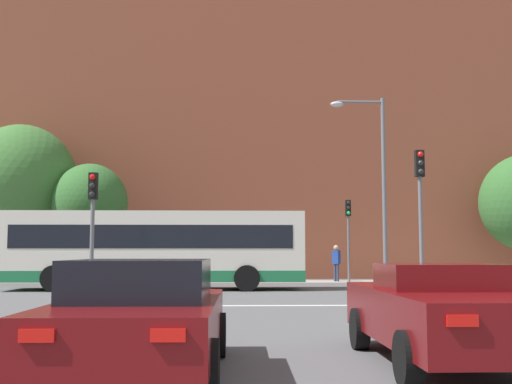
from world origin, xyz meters
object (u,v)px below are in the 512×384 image
bus_crossing_lead (155,248)px  street_lamp_junction (375,173)px  car_saloon_left (141,315)px  traffic_light_near_left (92,214)px  pedestrian_waiting (141,263)px  traffic_light_near_right (420,201)px  traffic_light_far_right (348,227)px  pedestrian_walking_east (336,260)px  car_roadster_right (445,312)px

bus_crossing_lead → street_lamp_junction: size_ratio=1.59×
car_saloon_left → traffic_light_near_left: (-3.02, 11.01, 1.88)m
traffic_light_near_left → pedestrian_waiting: size_ratio=2.40×
pedestrian_waiting → street_lamp_junction: bearing=144.7°
car_saloon_left → traffic_light_near_right: bearing=58.5°
traffic_light_far_right → pedestrian_walking_east: size_ratio=2.22×
traffic_light_far_right → traffic_light_near_right: traffic_light_near_right is taller
car_saloon_left → car_roadster_right: car_saloon_left is taller
traffic_light_near_left → traffic_light_near_right: size_ratio=0.85×
street_lamp_junction → traffic_light_far_right: bearing=87.4°
traffic_light_far_right → street_lamp_junction: size_ratio=0.55×
bus_crossing_lead → traffic_light_near_left: (-1.06, -6.75, 0.96)m
street_lamp_junction → car_roadster_right: bearing=-99.3°
traffic_light_near_right → pedestrian_waiting: size_ratio=2.81×
traffic_light_far_right → traffic_light_near_left: (-9.93, -12.60, -0.13)m
car_saloon_left → pedestrian_waiting: size_ratio=2.78×
bus_crossing_lead → pedestrian_walking_east: bus_crossing_lead is taller
pedestrian_walking_east → car_saloon_left: bearing=-57.6°
bus_crossing_lead → traffic_light_near_right: traffic_light_near_right is taller
street_lamp_junction → pedestrian_waiting: size_ratio=4.59×
car_roadster_right → pedestrian_waiting: pedestrian_waiting is taller
pedestrian_waiting → traffic_light_far_right: bearing=179.8°
car_saloon_left → bus_crossing_lead: bus_crossing_lead is taller
traffic_light_near_left → pedestrian_walking_east: size_ratio=2.10×
pedestrian_walking_east → traffic_light_near_right: bearing=-41.6°
traffic_light_far_right → traffic_light_near_right: (-0.20, -13.01, 0.28)m
traffic_light_near_left → pedestrian_walking_east: traffic_light_near_left is taller
traffic_light_far_right → traffic_light_near_left: 16.05m
car_roadster_right → pedestrian_walking_east: size_ratio=2.49×
traffic_light_near_right → pedestrian_waiting: bearing=126.0°
car_saloon_left → street_lamp_junction: size_ratio=0.61×
bus_crossing_lead → pedestrian_waiting: 7.10m
car_saloon_left → traffic_light_near_left: 11.58m
car_saloon_left → traffic_light_near_right: size_ratio=0.99×
traffic_light_far_right → pedestrian_waiting: bearing=174.3°
car_saloon_left → traffic_light_near_left: bearing=106.1°
traffic_light_near_left → street_lamp_junction: size_ratio=0.52×
car_saloon_left → street_lamp_junction: 17.68m
street_lamp_junction → pedestrian_walking_east: bearing=91.1°
street_lamp_junction → car_saloon_left: bearing=-112.3°
street_lamp_junction → pedestrian_waiting: (-10.06, 8.68, -3.57)m
traffic_light_near_right → pedestrian_walking_east: bearing=91.2°
traffic_light_near_left → car_saloon_left: bearing=-74.7°
car_saloon_left → street_lamp_junction: street_lamp_junction is taller
bus_crossing_lead → traffic_light_near_right: 11.32m
car_saloon_left → pedestrian_walking_east: size_ratio=2.44×
car_saloon_left → pedestrian_walking_east: (6.41, 24.40, 0.36)m
traffic_light_far_right → traffic_light_near_left: traffic_light_far_right is taller
bus_crossing_lead → traffic_light_near_right: (8.67, -7.15, 1.37)m
car_roadster_right → traffic_light_near_left: traffic_light_near_left is taller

